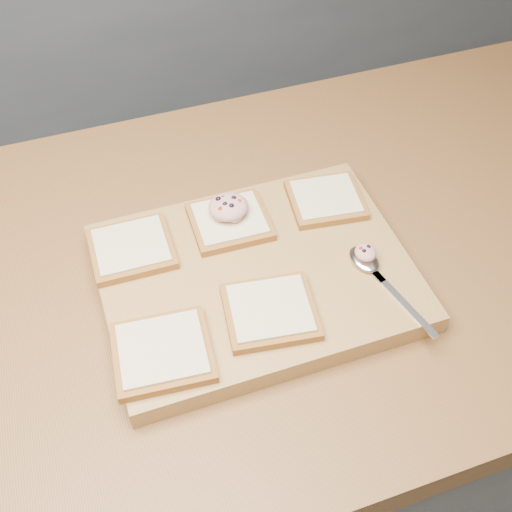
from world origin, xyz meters
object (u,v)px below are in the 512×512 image
Objects in this scene: cutting_board at (256,277)px; bread_far_center at (230,221)px; tuna_salad_dollop at (228,207)px; spoon at (370,265)px.

bread_far_center is at bearing 95.11° from cutting_board.
cutting_board is 0.12m from tuna_salad_dollop.
cutting_board is 3.72× the size of bread_far_center.
spoon is at bearing -43.80° from tuna_salad_dollop.
spoon is (0.16, -0.16, -0.03)m from tuna_salad_dollop.
bread_far_center reaches higher than cutting_board.
bread_far_center is 0.02m from tuna_salad_dollop.
tuna_salad_dollop is (-0.01, 0.10, 0.05)m from cutting_board.
bread_far_center is at bearing 137.92° from spoon.
cutting_board is at bearing -85.89° from tuna_salad_dollop.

